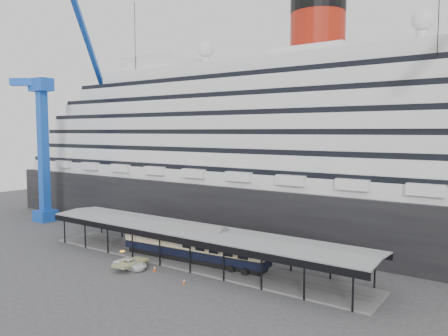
% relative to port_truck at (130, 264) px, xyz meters
% --- Properties ---
extents(ground, '(200.00, 200.00, 0.00)m').
position_rel_port_truck_xyz_m(ground, '(5.34, 2.64, -0.71)').
color(ground, '#3A3A3D').
rests_on(ground, ground).
extents(cruise_ship, '(130.00, 30.00, 43.90)m').
position_rel_port_truck_xyz_m(cruise_ship, '(5.38, 34.64, 17.64)').
color(cruise_ship, black).
rests_on(cruise_ship, ground).
extents(platform_canopy, '(56.00, 9.18, 5.30)m').
position_rel_port_truck_xyz_m(platform_canopy, '(5.34, 7.64, 1.65)').
color(platform_canopy, slate).
rests_on(platform_canopy, ground).
extents(crane_blue, '(22.63, 19.19, 47.60)m').
position_rel_port_truck_xyz_m(crane_blue, '(-39.78, 13.26, 19.24)').
color(crane_blue, blue).
rests_on(crane_blue, ground).
extents(port_truck, '(5.31, 2.77, 1.43)m').
position_rel_port_truck_xyz_m(port_truck, '(0.00, 0.00, 0.00)').
color(port_truck, white).
rests_on(port_truck, ground).
extents(pullman_carriage, '(24.89, 4.94, 24.27)m').
position_rel_port_truck_xyz_m(pullman_carriage, '(5.51, 7.64, 2.21)').
color(pullman_carriage, black).
rests_on(pullman_carriage, ground).
extents(traffic_cone_left, '(0.53, 0.53, 0.83)m').
position_rel_port_truck_xyz_m(traffic_cone_left, '(3.67, 1.20, -0.30)').
color(traffic_cone_left, '#EE400D').
rests_on(traffic_cone_left, ground).
extents(traffic_cone_mid, '(0.46, 0.46, 0.76)m').
position_rel_port_truck_xyz_m(traffic_cone_mid, '(1.48, -0.64, -0.34)').
color(traffic_cone_mid, '#F4360D').
rests_on(traffic_cone_mid, ground).
extents(traffic_cone_right, '(0.39, 0.39, 0.72)m').
position_rel_port_truck_xyz_m(traffic_cone_right, '(10.46, -0.39, -0.36)').
color(traffic_cone_right, '#DB4A0C').
rests_on(traffic_cone_right, ground).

